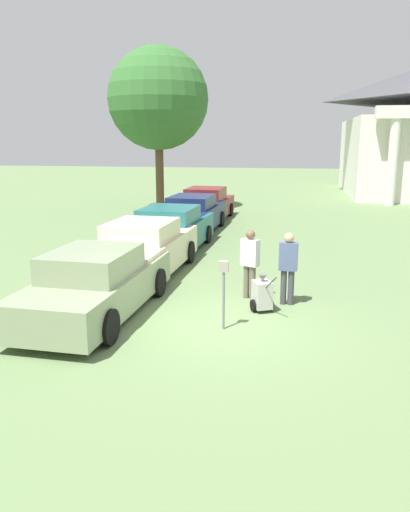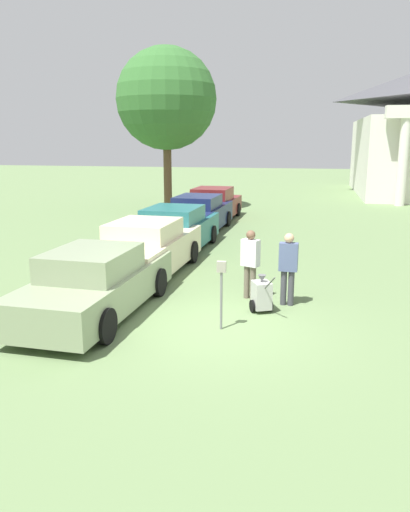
# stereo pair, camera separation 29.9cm
# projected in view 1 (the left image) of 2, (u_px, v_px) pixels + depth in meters

# --- Properties ---
(ground_plane) EXTENTS (120.00, 120.00, 0.00)m
(ground_plane) POSITION_uv_depth(u_px,v_px,m) (218.00, 326.00, 10.24)
(ground_plane) COLOR #607A4C
(parked_car_sage) EXTENTS (2.12, 4.96, 1.47)m
(parked_car_sage) POSITION_uv_depth(u_px,v_px,m) (96.00, 285.00, 10.76)
(parked_car_sage) COLOR gray
(parked_car_sage) RESTS_ON ground_plane
(parked_car_cream) EXTENTS (2.19, 5.00, 1.54)m
(parked_car_cream) POSITION_uv_depth(u_px,v_px,m) (144.00, 249.00, 14.08)
(parked_car_cream) COLOR beige
(parked_car_cream) RESTS_ON ground_plane
(parked_car_teal) EXTENTS (2.22, 5.18, 1.53)m
(parked_car_teal) POSITION_uv_depth(u_px,v_px,m) (171.00, 231.00, 17.03)
(parked_car_teal) COLOR #23666B
(parked_car_teal) RESTS_ON ground_plane
(parked_car_navy) EXTENTS (2.13, 5.25, 1.52)m
(parked_car_navy) POSITION_uv_depth(u_px,v_px,m) (193.00, 215.00, 20.62)
(parked_car_navy) COLOR #19234C
(parked_car_navy) RESTS_ON ground_plane
(parked_car_maroon) EXTENTS (2.15, 4.94, 1.55)m
(parked_car_maroon) POSITION_uv_depth(u_px,v_px,m) (206.00, 205.00, 23.68)
(parked_car_maroon) COLOR maroon
(parked_car_maroon) RESTS_ON ground_plane
(parking_meter) EXTENTS (0.18, 0.09, 1.41)m
(parking_meter) POSITION_uv_depth(u_px,v_px,m) (224.00, 282.00, 9.86)
(parking_meter) COLOR slate
(parking_meter) RESTS_ON ground_plane
(person_worker) EXTENTS (0.47, 0.38, 1.67)m
(person_worker) POSITION_uv_depth(u_px,v_px,m) (250.00, 260.00, 11.83)
(person_worker) COLOR #665B4C
(person_worker) RESTS_ON ground_plane
(person_supervisor) EXTENTS (0.43, 0.24, 1.69)m
(person_supervisor) POSITION_uv_depth(u_px,v_px,m) (288.00, 264.00, 11.38)
(person_supervisor) COLOR #3F3F47
(person_supervisor) RESTS_ON ground_plane
(equipment_cart) EXTENTS (0.61, 0.97, 1.00)m
(equipment_cart) POSITION_uv_depth(u_px,v_px,m) (262.00, 294.00, 11.05)
(equipment_cart) COLOR #B2B2AD
(equipment_cart) RESTS_ON ground_plane
(shade_tree) EXTENTS (5.33, 5.33, 8.51)m
(shade_tree) POSITION_uv_depth(u_px,v_px,m) (158.00, 99.00, 26.26)
(shade_tree) COLOR brown
(shade_tree) RESTS_ON ground_plane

